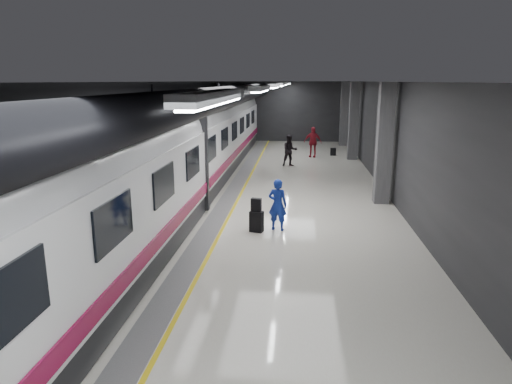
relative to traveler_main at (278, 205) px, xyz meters
name	(u,v)px	position (x,y,z in m)	size (l,w,h in m)	color
ground	(258,214)	(-0.77, 1.69, -0.81)	(40.00, 40.00, 0.00)	beige
platform_hall	(252,110)	(-1.06, 2.64, 2.72)	(10.02, 40.02, 4.51)	black
train	(165,154)	(-4.02, 1.69, 1.26)	(3.05, 38.00, 4.05)	black
traveler_main	(278,205)	(0.00, 0.00, 0.00)	(0.59, 0.39, 1.63)	#1623AA
suitcase_main	(257,221)	(-0.63, -0.24, -0.49)	(0.40, 0.25, 0.65)	black
shoulder_bag	(256,205)	(-0.65, -0.23, 0.04)	(0.31, 0.16, 0.41)	black
traveler_far_a	(290,151)	(0.14, 11.03, 0.04)	(0.83, 0.65, 1.71)	black
traveler_far_b	(313,142)	(1.45, 14.25, 0.11)	(1.08, 0.45, 1.84)	maroon
suitcase_far	(333,152)	(2.75, 14.96, -0.58)	(0.32, 0.21, 0.47)	black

